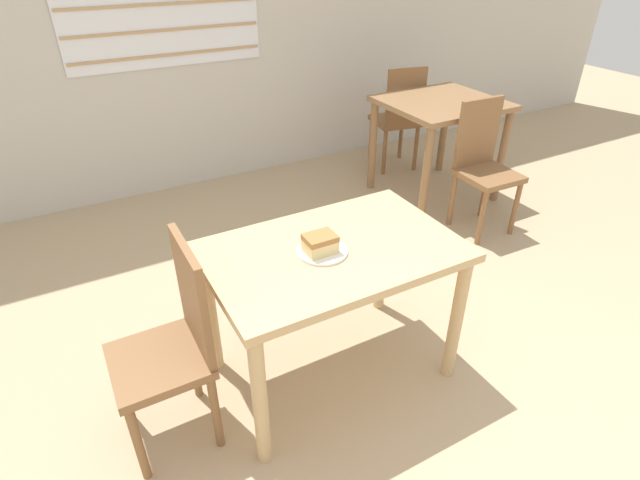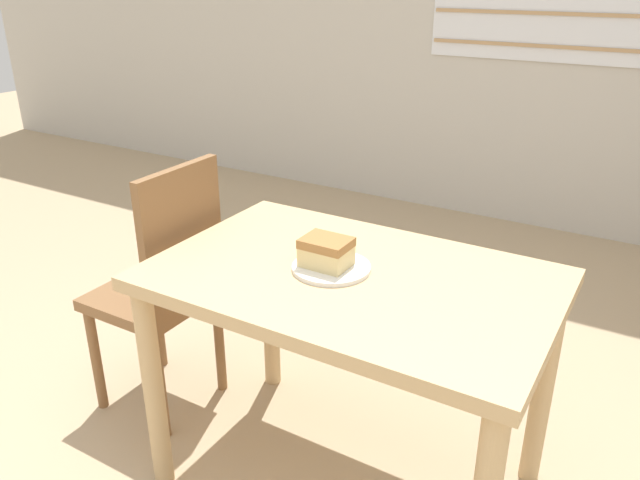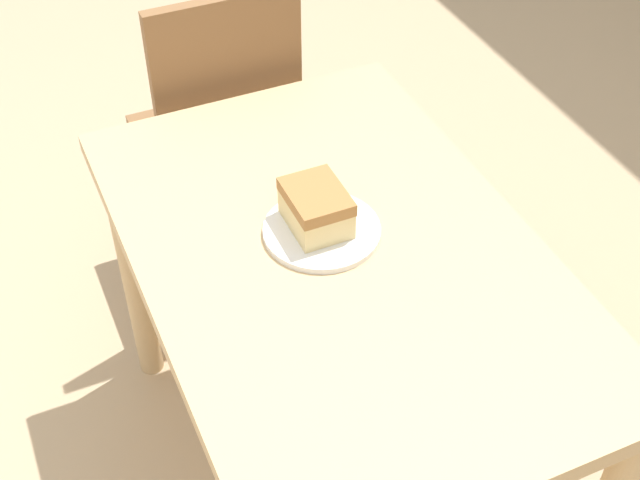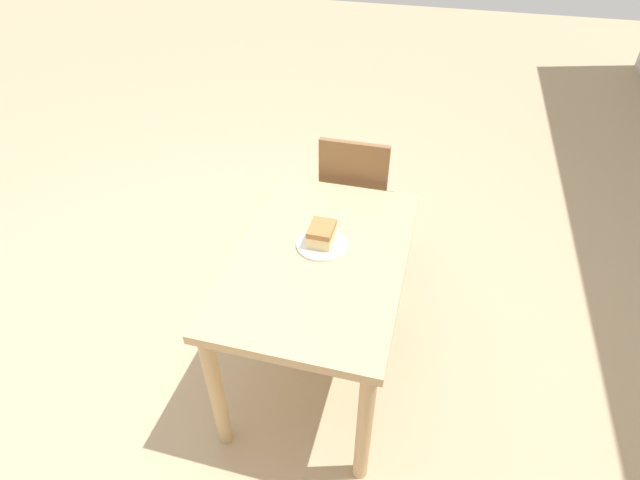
{
  "view_description": "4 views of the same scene",
  "coord_description": "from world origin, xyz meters",
  "px_view_note": "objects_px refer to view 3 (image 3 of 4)",
  "views": [
    {
      "loc": [
        -0.89,
        -0.98,
        1.87
      ],
      "look_at": [
        -0.04,
        0.56,
        0.77
      ],
      "focal_mm": 28.0,
      "sensor_mm": 36.0,
      "label": 1
    },
    {
      "loc": [
        0.71,
        -0.79,
        1.47
      ],
      "look_at": [
        -0.1,
        0.57,
        0.78
      ],
      "focal_mm": 35.0,
      "sensor_mm": 36.0,
      "label": 2
    },
    {
      "loc": [
        1.05,
        0.05,
        1.81
      ],
      "look_at": [
        -0.02,
        0.53,
        0.73
      ],
      "focal_mm": 50.0,
      "sensor_mm": 36.0,
      "label": 3
    },
    {
      "loc": [
        1.52,
        0.95,
        2.05
      ],
      "look_at": [
        -0.05,
        0.53,
        0.75
      ],
      "focal_mm": 28.0,
      "sensor_mm": 36.0,
      "label": 4
    }
  ],
  "objects_px": {
    "plate": "(322,231)",
    "cake_slice": "(316,208)",
    "dining_table_near": "(339,294)",
    "chair_near_window": "(221,137)"
  },
  "relations": [
    {
      "from": "plate",
      "to": "cake_slice",
      "type": "bearing_deg",
      "value": -158.83
    },
    {
      "from": "dining_table_near",
      "to": "plate",
      "type": "bearing_deg",
      "value": -171.72
    },
    {
      "from": "chair_near_window",
      "to": "plate",
      "type": "xyz_separation_m",
      "value": [
        0.66,
        -0.02,
        0.24
      ]
    },
    {
      "from": "dining_table_near",
      "to": "chair_near_window",
      "type": "height_order",
      "value": "chair_near_window"
    },
    {
      "from": "dining_table_near",
      "to": "plate",
      "type": "relative_size",
      "value": 5.0
    },
    {
      "from": "chair_near_window",
      "to": "dining_table_near",
      "type": "bearing_deg",
      "value": 89.38
    },
    {
      "from": "chair_near_window",
      "to": "plate",
      "type": "distance_m",
      "value": 0.7
    },
    {
      "from": "cake_slice",
      "to": "chair_near_window",
      "type": "bearing_deg",
      "value": 178.1
    },
    {
      "from": "dining_table_near",
      "to": "cake_slice",
      "type": "bearing_deg",
      "value": -169.22
    },
    {
      "from": "dining_table_near",
      "to": "chair_near_window",
      "type": "distance_m",
      "value": 0.73
    }
  ]
}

